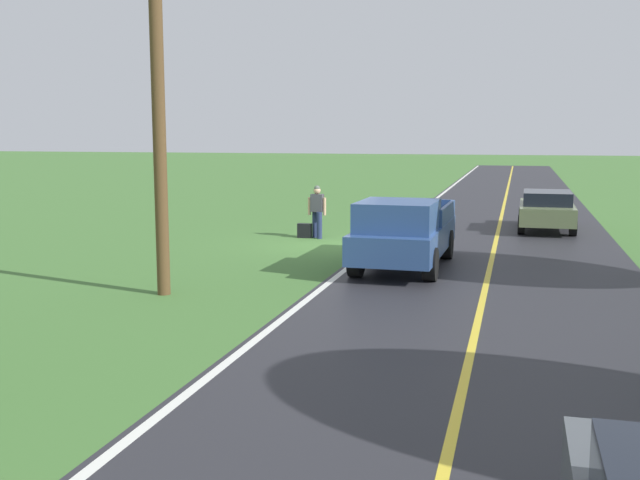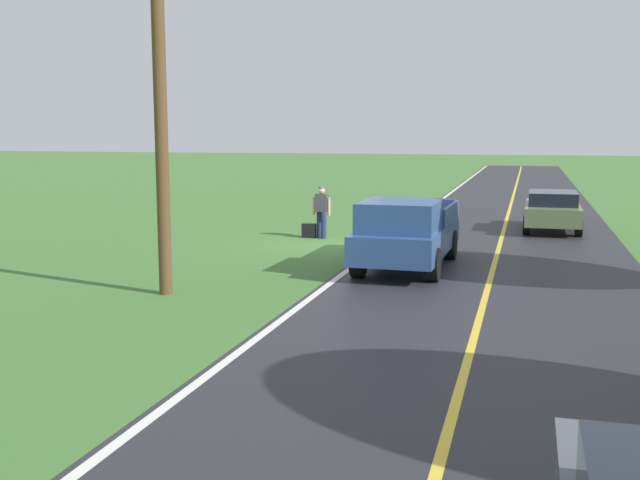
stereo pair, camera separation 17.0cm
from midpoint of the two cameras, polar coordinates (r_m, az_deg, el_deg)
name	(u,v)px [view 2 (the right image)]	position (r m, az deg, el deg)	size (l,w,h in m)	color
ground_plane	(337,245)	(23.18, 1.54, -0.41)	(200.00, 200.00, 0.00)	#427033
road_surface	(498,252)	(22.51, 13.62, -0.89)	(7.46, 120.00, 0.00)	#28282D
lane_edge_line	(379,247)	(22.90, 4.71, -0.53)	(0.16, 117.60, 0.00)	silver
lane_centre_line	(498,252)	(22.51, 13.62, -0.89)	(0.14, 117.60, 0.00)	gold
hitchhiker_walking	(322,209)	(24.70, 0.33, 2.41)	(0.62, 0.51, 1.75)	navy
suitcase_carried	(309,231)	(24.83, -0.65, 0.72)	(0.20, 0.46, 0.48)	black
pickup_truck_passing	(406,232)	(19.16, 6.86, 0.64)	(2.19, 5.44, 1.82)	#2D4C84
sedan_near_oncoming	(552,210)	(27.88, 17.47, 2.23)	(1.96, 4.42, 1.41)	#66754C
utility_pole_roadside	(161,112)	(16.20, -11.77, 9.52)	(0.28, 0.28, 7.78)	brown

